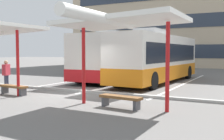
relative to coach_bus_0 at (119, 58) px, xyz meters
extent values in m
plane|color=slate|center=(1.58, -8.07, -1.62)|extent=(160.00, 160.00, 0.00)
cube|color=#C6B293|center=(1.58, 23.45, 8.12)|extent=(36.00, 12.99, 19.48)
cube|color=#2D3847|center=(1.58, 16.93, 0.52)|extent=(33.12, 0.08, 1.71)
cube|color=#2D3847|center=(1.58, 16.93, 4.42)|extent=(33.12, 0.08, 1.71)
cube|color=silver|center=(0.00, 0.00, 0.09)|extent=(3.33, 11.52, 2.88)
cube|color=red|center=(0.00, 0.00, -0.98)|extent=(3.37, 11.57, 0.74)
cube|color=black|center=(0.00, 0.00, 0.39)|extent=(3.29, 10.62, 1.19)
cube|color=black|center=(-0.41, 5.64, 0.44)|extent=(2.22, 0.24, 1.73)
cube|color=silver|center=(0.10, -1.42, 1.72)|extent=(1.66, 2.30, 0.36)
cylinder|color=black|center=(-1.45, 3.99, -1.12)|extent=(0.37, 1.02, 1.00)
cylinder|color=black|center=(0.86, 4.16, -1.12)|extent=(0.37, 1.02, 1.00)
cylinder|color=black|center=(-0.86, -4.16, -1.12)|extent=(0.37, 1.02, 1.00)
cylinder|color=black|center=(1.45, -3.99, -1.12)|extent=(0.37, 1.02, 1.00)
cube|color=silver|center=(3.50, -1.27, 0.07)|extent=(2.89, 10.52, 2.84)
cube|color=orange|center=(3.50, -1.27, -0.89)|extent=(2.93, 10.56, 0.91)
cube|color=black|center=(3.50, -1.27, 0.37)|extent=(2.88, 9.69, 1.13)
cube|color=black|center=(3.74, 3.90, 0.41)|extent=(2.11, 0.18, 1.70)
cube|color=silver|center=(3.44, -2.57, 1.67)|extent=(1.54, 2.27, 0.36)
cylinder|color=black|center=(2.57, 2.39, -1.12)|extent=(0.35, 1.01, 1.00)
cylinder|color=black|center=(4.77, 2.28, -1.12)|extent=(0.35, 1.01, 1.00)
cylinder|color=black|center=(2.23, -4.82, -1.12)|extent=(0.35, 1.01, 1.00)
cylinder|color=black|center=(4.43, -4.93, -1.12)|extent=(0.35, 1.01, 1.00)
cube|color=white|center=(-2.13, -1.06, -1.62)|extent=(0.16, 14.00, 0.01)
cube|color=white|center=(1.58, -1.06, -1.62)|extent=(0.16, 14.00, 0.01)
cube|color=white|center=(5.28, -1.06, -1.62)|extent=(0.16, 14.00, 0.01)
cylinder|color=red|center=(-0.44, -9.76, -0.10)|extent=(0.14, 0.14, 3.05)
cube|color=brown|center=(-0.95, -9.59, -1.22)|extent=(1.68, 0.58, 0.10)
cube|color=#4C4C51|center=(-1.61, -9.52, -1.45)|extent=(0.15, 0.35, 0.35)
cube|color=#4C4C51|center=(-0.28, -9.65, -1.45)|extent=(0.15, 0.35, 0.35)
cylinder|color=red|center=(3.28, -9.90, -0.09)|extent=(0.14, 0.14, 3.06)
cylinder|color=red|center=(6.67, -9.90, -0.09)|extent=(0.14, 0.14, 3.06)
cube|color=white|center=(4.97, -9.90, 1.52)|extent=(4.39, 3.15, 0.34)
cylinder|color=white|center=(4.97, -11.32, 1.49)|extent=(0.36, 4.39, 0.36)
cube|color=brown|center=(4.97, -10.04, -1.22)|extent=(1.70, 0.62, 0.10)
cube|color=#4C4C51|center=(4.30, -9.96, -1.45)|extent=(0.16, 0.35, 0.35)
cube|color=#4C4C51|center=(5.65, -10.13, -1.45)|extent=(0.16, 0.35, 0.35)
cube|color=#ADADA8|center=(1.58, -7.42, -1.56)|extent=(44.00, 0.24, 0.12)
cylinder|color=#33384C|center=(-2.64, -8.57, -1.23)|extent=(0.14, 0.14, 0.79)
cylinder|color=#33384C|center=(-2.68, -8.42, -1.23)|extent=(0.14, 0.14, 0.79)
cube|color=#BF333F|center=(-2.66, -8.50, -0.54)|extent=(0.34, 0.50, 0.59)
sphere|color=tan|center=(-2.66, -8.50, -0.13)|extent=(0.21, 0.21, 0.21)
camera|label=1|loc=(9.28, -18.98, 0.42)|focal=44.01mm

